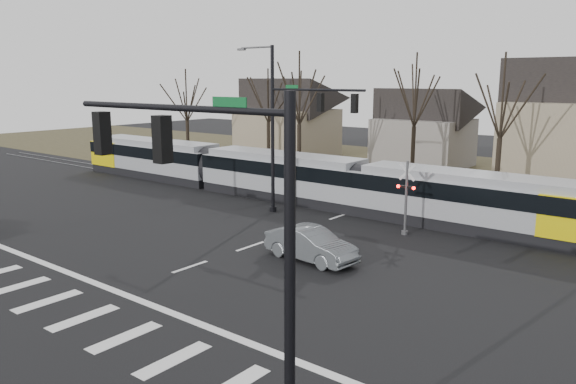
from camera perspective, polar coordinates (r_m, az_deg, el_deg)
The scene contains 14 objects.
ground at distance 24.35m, azimuth -13.48°, elevation -8.61°, with size 140.00×140.00×0.00m, color black.
grass_verge at distance 50.06m, azimuth 16.65°, elevation 1.49°, with size 140.00×28.00×0.01m, color #38331E.
crosswalk at distance 22.31m, azimuth -21.72°, elevation -11.00°, with size 27.00×2.60×0.01m.
stop_line at distance 23.37m, azimuth -16.99°, elevation -9.65°, with size 28.00×0.35×0.01m, color silver.
lane_dashes at distance 35.96m, azimuth 6.97°, elevation -1.86°, with size 0.18×30.00×0.01m.
rail_pair at distance 35.79m, azimuth 6.81°, elevation -1.88°, with size 90.00×1.52×0.06m.
tram at distance 39.14m, azimuth -0.70°, elevation 1.88°, with size 41.82×3.11×3.17m.
sedan at distance 25.87m, azimuth 2.33°, elevation -5.32°, with size 4.76×2.09×1.52m, color #5B6064.
signal_pole_near_right at distance 11.73m, azimuth -7.07°, elevation -3.68°, with size 6.72×0.44×8.00m.
signal_pole_far at distance 33.60m, azimuth 0.51°, elevation 7.13°, with size 9.28×0.44×10.20m.
rail_crossing_signal at distance 30.45m, azimuth 11.89°, elevation -0.82°, with size 1.08×0.36×4.00m.
tree_row at distance 43.19m, azimuth 16.47°, elevation 6.68°, with size 59.20×7.20×10.00m.
house_a at distance 61.40m, azimuth -0.05°, elevation 7.90°, with size 9.72×8.64×8.60m.
house_b at distance 55.20m, azimuth 13.63°, elevation 6.68°, with size 8.64×7.56×7.65m.
Camera 1 is at (18.24, -13.89, 8.20)m, focal length 35.00 mm.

